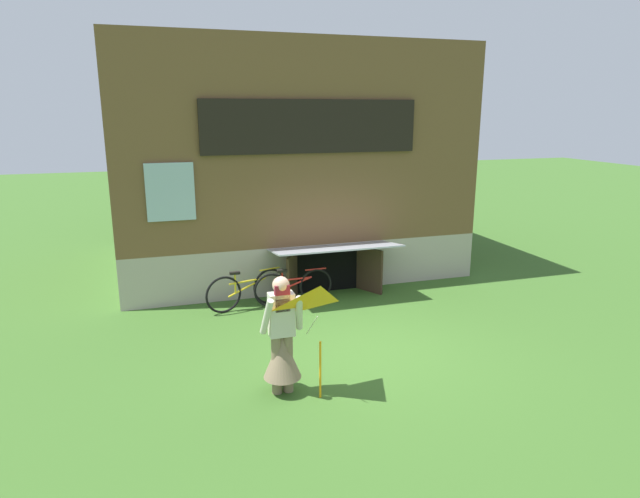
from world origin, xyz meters
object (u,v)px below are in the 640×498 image
kite (320,313)px  person (282,345)px  bicycle_yellow (247,290)px  bicycle_red (293,287)px

kite → person: bearing=128.0°
person → bicycle_yellow: size_ratio=0.99×
kite → bicycle_yellow: (-0.26, 3.94, -0.92)m
person → bicycle_yellow: 3.46m
person → bicycle_red: bearing=95.5°
person → kite: (0.39, -0.50, 0.59)m
person → kite: 0.87m
person → bicycle_yellow: (0.13, 3.44, -0.32)m
person → bicycle_red: (1.06, 3.39, -0.34)m
kite → bicycle_yellow: kite is taller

